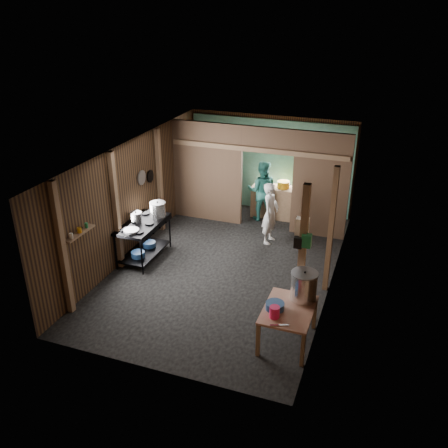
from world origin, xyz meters
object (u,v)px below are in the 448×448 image
at_px(cook, 270,213).
at_px(prep_table, 288,325).
at_px(gas_range, 144,240).
at_px(pink_bucket, 275,312).
at_px(stove_pot_large, 158,210).
at_px(yellow_tub, 283,184).
at_px(stock_pot, 304,286).

bearing_deg(cook, prep_table, -153.74).
bearing_deg(prep_table, gas_range, 154.09).
height_order(gas_range, prep_table, gas_range).
distance_m(pink_bucket, cook, 4.00).
xyz_separation_m(stove_pot_large, yellow_tub, (2.22, 2.81, -0.09)).
height_order(prep_table, stock_pot, stock_pot).
bearing_deg(pink_bucket, cook, 105.91).
distance_m(yellow_tub, cook, 1.52).
relative_size(stove_pot_large, yellow_tub, 1.12).
bearing_deg(prep_table, stock_pot, 66.51).
height_order(gas_range, cook, cook).
distance_m(prep_table, yellow_tub, 5.25).
bearing_deg(stock_pot, prep_table, -113.49).
distance_m(prep_table, pink_bucket, 0.56).
bearing_deg(gas_range, prep_table, -25.91).
bearing_deg(yellow_tub, cook, -87.70).
bearing_deg(pink_bucket, prep_table, 61.83).
bearing_deg(pink_bucket, yellow_tub, 102.19).
relative_size(yellow_tub, cook, 0.22).
bearing_deg(prep_table, pink_bucket, -118.17).
height_order(pink_bucket, yellow_tub, yellow_tub).
bearing_deg(gas_range, stove_pot_large, 68.47).
bearing_deg(stock_pot, pink_bucket, -115.66).
xyz_separation_m(stock_pot, pink_bucket, (-0.33, -0.68, -0.15)).
distance_m(gas_range, stock_pot, 4.15).
relative_size(stock_pot, yellow_tub, 1.66).
distance_m(pink_bucket, yellow_tub, 5.48).
xyz_separation_m(gas_range, stock_pot, (3.87, -1.43, 0.48)).
distance_m(gas_range, stove_pot_large, 0.75).
distance_m(gas_range, cook, 3.02).
height_order(pink_bucket, cook, cook).
bearing_deg(gas_range, yellow_tub, 53.58).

